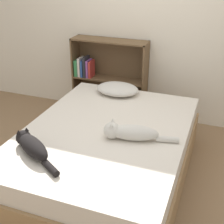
# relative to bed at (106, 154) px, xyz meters

# --- Properties ---
(ground_plane) EXTENTS (8.00, 8.00, 0.00)m
(ground_plane) POSITION_rel_bed_xyz_m (0.00, 0.00, -0.26)
(ground_plane) COLOR #846647
(wall_back) EXTENTS (8.00, 0.06, 2.50)m
(wall_back) POSITION_rel_bed_xyz_m (0.00, 1.45, 0.99)
(wall_back) COLOR silver
(wall_back) RESTS_ON ground_plane
(bed) EXTENTS (1.46, 2.00, 0.53)m
(bed) POSITION_rel_bed_xyz_m (0.00, 0.00, 0.00)
(bed) COLOR #99754C
(bed) RESTS_ON ground_plane
(pillow) EXTENTS (0.48, 0.36, 0.12)m
(pillow) POSITION_rel_bed_xyz_m (-0.17, 0.79, 0.33)
(pillow) COLOR beige
(pillow) RESTS_ON bed
(cat_light) EXTENTS (0.63, 0.23, 0.17)m
(cat_light) POSITION_rel_bed_xyz_m (0.25, -0.10, 0.34)
(cat_light) COLOR beige
(cat_light) RESTS_ON bed
(cat_dark) EXTENTS (0.55, 0.39, 0.15)m
(cat_dark) POSITION_rel_bed_xyz_m (-0.41, -0.56, 0.33)
(cat_dark) COLOR black
(cat_dark) RESTS_ON bed
(bookshelf) EXTENTS (0.97, 0.26, 1.01)m
(bookshelf) POSITION_rel_bed_xyz_m (-0.50, 1.32, 0.26)
(bookshelf) COLOR brown
(bookshelf) RESTS_ON ground_plane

